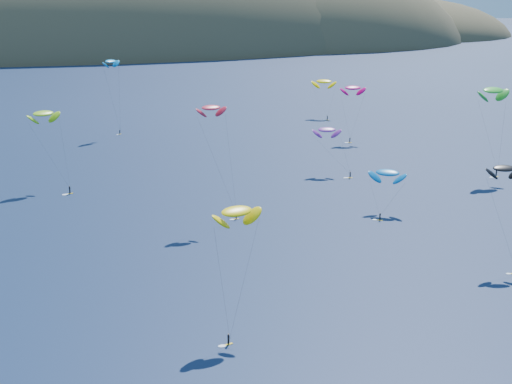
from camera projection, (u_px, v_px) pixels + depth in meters
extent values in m
ellipsoid|color=#3D3526|center=(106.00, 60.00, 607.08)|extent=(600.00, 300.00, 210.00)
ellipsoid|color=#3D3526|center=(291.00, 53.00, 630.96)|extent=(320.00, 220.00, 156.00)
ellipsoid|color=#3D3526|center=(393.00, 41.00, 698.86)|extent=(240.00, 180.00, 84.00)
cube|color=yellow|center=(228.00, 344.00, 110.49)|extent=(1.43, 0.73, 0.08)
cylinder|color=black|center=(228.00, 339.00, 110.24)|extent=(0.32, 0.32, 1.47)
sphere|color=#8C6047|center=(228.00, 334.00, 110.00)|extent=(0.25, 0.25, 0.25)
ellipsoid|color=yellow|center=(237.00, 211.00, 113.37)|extent=(9.00, 5.82, 4.63)
cube|color=yellow|center=(70.00, 194.00, 187.50)|extent=(1.67, 1.11, 0.09)
cylinder|color=black|center=(70.00, 190.00, 187.21)|extent=(0.38, 0.38, 1.73)
sphere|color=#8C6047|center=(69.00, 186.00, 186.92)|extent=(0.29, 0.29, 0.29)
ellipsoid|color=#82C115|center=(43.00, 113.00, 191.21)|extent=(9.80, 7.51, 4.96)
cube|color=yellow|center=(120.00, 134.00, 258.77)|extent=(1.27, 1.14, 0.07)
cylinder|color=black|center=(120.00, 132.00, 258.53)|extent=(0.31, 0.31, 1.42)
sphere|color=#8C6047|center=(120.00, 130.00, 258.30)|extent=(0.24, 0.24, 0.24)
ellipsoid|color=#007CC6|center=(111.00, 61.00, 254.01)|extent=(7.95, 7.39, 4.15)
cube|color=yellow|center=(380.00, 220.00, 167.04)|extent=(1.35, 1.11, 0.08)
cylinder|color=black|center=(380.00, 217.00, 166.80)|extent=(0.32, 0.32, 1.47)
sphere|color=#8C6047|center=(380.00, 213.00, 166.55)|extent=(0.25, 0.25, 0.25)
ellipsoid|color=#015DA6|center=(388.00, 173.00, 171.98)|extent=(9.49, 8.32, 4.87)
cube|color=yellow|center=(350.00, 178.00, 202.36)|extent=(1.52, 0.78, 0.08)
cylinder|color=black|center=(350.00, 175.00, 202.09)|extent=(0.34, 0.34, 1.56)
sphere|color=#8C6047|center=(350.00, 172.00, 201.83)|extent=(0.26, 0.26, 0.26)
ellipsoid|color=#772591|center=(327.00, 130.00, 205.77)|extent=(8.65, 5.63, 4.44)
ellipsoid|color=black|center=(504.00, 168.00, 139.69)|extent=(7.61, 4.76, 3.94)
cube|color=yellow|center=(350.00, 143.00, 245.59)|extent=(1.43, 0.59, 0.08)
cylinder|color=black|center=(350.00, 140.00, 245.34)|extent=(0.33, 0.33, 1.48)
sphere|color=#8C6047|center=(350.00, 138.00, 245.09)|extent=(0.25, 0.25, 0.25)
ellipsoid|color=#C70061|center=(353.00, 88.00, 245.89)|extent=(9.19, 5.24, 4.86)
cube|color=yellow|center=(236.00, 219.00, 167.88)|extent=(1.34, 0.54, 0.07)
cylinder|color=black|center=(236.00, 216.00, 167.64)|extent=(0.31, 0.31, 1.39)
sphere|color=#8C6047|center=(236.00, 212.00, 167.41)|extent=(0.23, 0.23, 0.23)
ellipsoid|color=red|center=(211.00, 108.00, 163.32)|extent=(7.30, 4.08, 3.88)
cube|color=yellow|center=(327.00, 120.00, 284.54)|extent=(1.41, 0.92, 0.08)
cylinder|color=black|center=(327.00, 118.00, 284.29)|extent=(0.32, 0.32, 1.46)
sphere|color=#8C6047|center=(327.00, 116.00, 284.05)|extent=(0.25, 0.25, 0.25)
ellipsoid|color=#FED900|center=(324.00, 81.00, 289.31)|extent=(10.57, 7.98, 5.35)
cube|color=yellow|center=(496.00, 177.00, 203.39)|extent=(1.68, 0.74, 0.09)
cylinder|color=black|center=(496.00, 173.00, 203.10)|extent=(0.38, 0.38, 1.74)
sphere|color=#8C6047|center=(497.00, 170.00, 202.80)|extent=(0.29, 0.29, 0.29)
ellipsoid|color=green|center=(493.00, 90.00, 200.40)|extent=(11.20, 6.61, 5.87)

